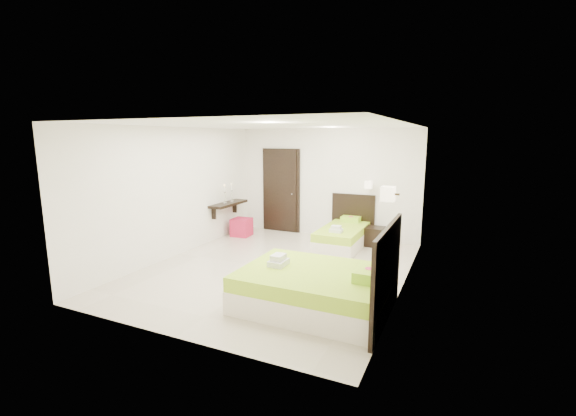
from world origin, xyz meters
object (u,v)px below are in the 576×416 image
at_px(nightstand, 373,236).
at_px(ottoman, 242,227).
at_px(bed_double, 319,287).
at_px(bed_single, 344,235).

xyz_separation_m(nightstand, ottoman, (-3.13, -0.49, 0.01)).
distance_m(nightstand, ottoman, 3.17).
bearing_deg(nightstand, bed_double, -86.83).
bearing_deg(nightstand, bed_single, -146.51).
bearing_deg(bed_single, ottoman, -176.73).
height_order(bed_double, ottoman, bed_double).
xyz_separation_m(bed_double, nightstand, (-0.02, 3.53, -0.09)).
height_order(nightstand, ottoman, ottoman).
bearing_deg(bed_single, nightstand, 30.59).
distance_m(bed_single, nightstand, 0.67).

